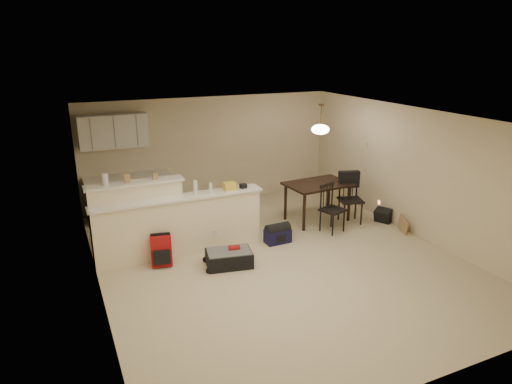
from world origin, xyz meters
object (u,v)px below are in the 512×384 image
dining_table (318,188)px  black_daypack (383,216)px  dining_chair_far (351,199)px  navy_duffel (278,236)px  dining_chair_near (333,209)px  red_backpack (161,251)px  pendant_lamp (320,129)px  suitcase (229,258)px

dining_table → black_daypack: size_ratio=4.21×
dining_chair_far → navy_duffel: bearing=-155.4°
dining_chair_near → black_daypack: dining_chair_near is taller
dining_chair_near → red_backpack: bearing=164.0°
pendant_lamp → dining_chair_far: bearing=-36.0°
pendant_lamp → dining_chair_near: (-0.05, -0.67, -1.50)m
dining_chair_near → red_backpack: size_ratio=1.87×
dining_table → red_backpack: dining_table is taller
dining_chair_far → suitcase: 3.20m
dining_chair_far → navy_duffel: size_ratio=2.18×
suitcase → red_backpack: 1.17m
dining_table → red_backpack: 3.65m
dining_chair_far → pendant_lamp: bearing=159.8°
pendant_lamp → suitcase: size_ratio=0.80×
dining_table → suitcase: 2.85m
dining_chair_near → black_daypack: size_ratio=2.96×
red_backpack → navy_duffel: (2.24, 0.00, -0.13)m
pendant_lamp → red_backpack: bearing=-168.8°
suitcase → navy_duffel: size_ratio=1.58×
navy_duffel → dining_table: bearing=26.8°
dining_chair_near → dining_chair_far: size_ratio=0.93×
pendant_lamp → dining_chair_near: bearing=-94.6°
black_daypack → dining_chair_far: bearing=37.4°
pendant_lamp → black_daypack: 2.32m
red_backpack → black_daypack: (4.78, 0.00, -0.12)m
suitcase → dining_chair_near: bearing=23.2°
navy_duffel → pendant_lamp: bearing=26.8°
red_backpack → black_daypack: size_ratio=1.59×
pendant_lamp → navy_duffel: size_ratio=1.27×
red_backpack → pendant_lamp: bearing=22.4°
dining_table → dining_chair_near: size_ratio=1.42×
red_backpack → navy_duffel: size_ratio=1.08×
dining_chair_near → navy_duffel: (-1.25, -0.03, -0.36)m
dining_chair_near → dining_chair_far: 0.67m
dining_table → suitcase: (-2.51, -1.21, -0.60)m
pendant_lamp → dining_chair_far: 1.62m
pendant_lamp → suitcase: 3.35m
red_backpack → dining_chair_far: bearing=15.2°
dining_chair_near → suitcase: dining_chair_near is taller
pendant_lamp → dining_chair_near: size_ratio=0.63×
red_backpack → dining_chair_near: bearing=11.7°
pendant_lamp → dining_chair_near: pendant_lamp is taller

